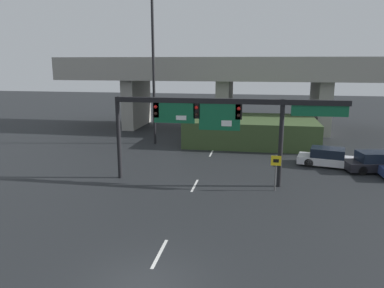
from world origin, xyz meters
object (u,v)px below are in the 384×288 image
at_px(highway_light_pole_far, 153,63).
at_px(parked_sedan_near_right, 329,158).
at_px(speed_limit_sign, 276,168).
at_px(parked_sedan_mid_right, 376,163).
at_px(highway_light_pole_near, 153,60).
at_px(signal_gantry, 215,115).

relative_size(highway_light_pole_far, parked_sedan_near_right, 2.94).
relative_size(speed_limit_sign, parked_sedan_mid_right, 0.47).
height_order(highway_light_pole_far, parked_sedan_near_right, highway_light_pole_far).
xyz_separation_m(speed_limit_sign, highway_light_pole_near, (-12.19, 16.86, 6.38)).
xyz_separation_m(parked_sedan_near_right, parked_sedan_mid_right, (3.05, -0.97, 0.03)).
relative_size(parked_sedan_near_right, parked_sedan_mid_right, 1.03).
bearing_deg(parked_sedan_near_right, speed_limit_sign, -111.04).
distance_m(highway_light_pole_far, parked_sedan_mid_right, 20.30).
bearing_deg(highway_light_pole_near, highway_light_pole_far, -74.02).
distance_m(highway_light_pole_near, parked_sedan_near_right, 20.76).
bearing_deg(speed_limit_sign, parked_sedan_mid_right, 36.60).
xyz_separation_m(highway_light_pole_far, parked_sedan_near_right, (14.95, -5.41, -6.92)).
xyz_separation_m(highway_light_pole_near, highway_light_pole_far, (1.46, -5.08, -0.29)).
xyz_separation_m(signal_gantry, highway_light_pole_far, (-6.95, 10.89, 3.15)).
relative_size(speed_limit_sign, parked_sedan_near_right, 0.46).
bearing_deg(highway_light_pole_near, parked_sedan_near_right, -32.61).
bearing_deg(highway_light_pole_far, signal_gantry, -57.44).
relative_size(highway_light_pole_near, highway_light_pole_far, 1.04).
xyz_separation_m(speed_limit_sign, parked_sedan_near_right, (4.22, 6.37, -0.83)).
xyz_separation_m(highway_light_pole_near, parked_sedan_near_right, (16.40, -10.49, -7.21)).
relative_size(signal_gantry, parked_sedan_near_right, 2.97).
bearing_deg(parked_sedan_mid_right, speed_limit_sign, -154.53).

